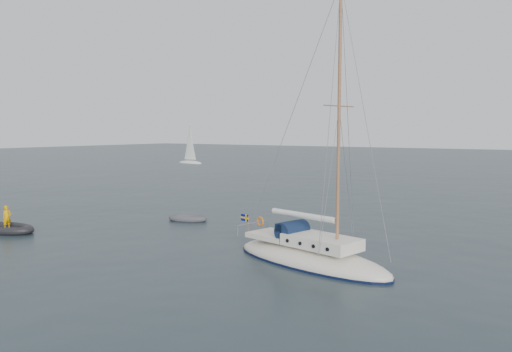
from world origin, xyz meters
The scene contains 5 objects.
ground centered at (0.00, 0.00, 0.00)m, with size 300.00×300.00×0.00m, color black.
sailboat centered at (3.63, -2.38, 0.95)m, with size 8.86×2.66×12.61m.
dinghy centered at (-8.05, 2.72, 0.17)m, with size 2.67×1.21×0.38m.
rib centered at (-14.74, -5.97, 0.25)m, with size 4.13×1.88×1.61m.
distant_yacht_a centered at (-46.23, 47.27, 3.19)m, with size 5.64×3.01×7.47m.
Camera 1 is at (13.66, -22.14, 5.99)m, focal length 35.00 mm.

